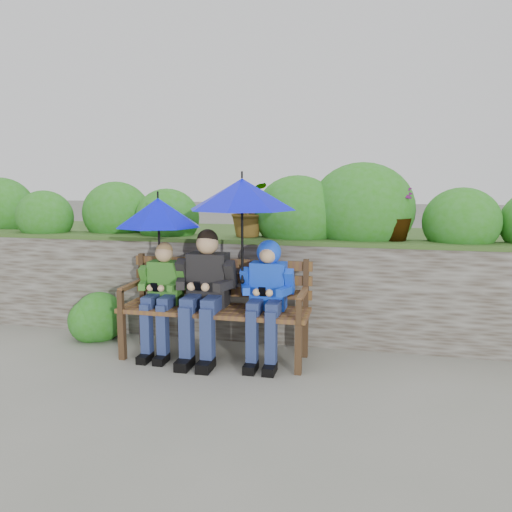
% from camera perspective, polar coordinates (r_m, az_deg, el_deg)
% --- Properties ---
extents(ground, '(60.00, 60.00, 0.00)m').
position_cam_1_polar(ground, '(4.51, -0.29, -12.20)').
color(ground, slate).
rests_on(ground, ground).
extents(garden_backdrop, '(8.00, 2.88, 1.82)m').
position_cam_1_polar(garden_backdrop, '(5.88, 3.32, -1.07)').
color(garden_backdrop, '#433A30').
rests_on(garden_backdrop, ground).
extents(park_bench, '(1.71, 0.50, 0.90)m').
position_cam_1_polar(park_bench, '(4.59, -4.56, -5.15)').
color(park_bench, '#3B2817').
rests_on(park_bench, ground).
extents(boy_left, '(0.44, 0.51, 1.04)m').
position_cam_1_polar(boy_left, '(4.67, -10.70, -4.00)').
color(boy_left, '#34711C').
rests_on(boy_left, ground).
extents(boy_middle, '(0.54, 0.62, 1.17)m').
position_cam_1_polar(boy_middle, '(4.50, -5.86, -3.68)').
color(boy_middle, black).
rests_on(boy_middle, ground).
extents(boy_right, '(0.47, 0.57, 1.09)m').
position_cam_1_polar(boy_right, '(4.38, 1.22, -3.94)').
color(boy_right, blue).
rests_on(boy_right, ground).
extents(umbrella_left, '(0.79, 0.79, 0.82)m').
position_cam_1_polar(umbrella_left, '(4.63, -11.11, 4.91)').
color(umbrella_left, '#0006D9').
rests_on(umbrella_left, ground).
extents(umbrella_right, '(0.94, 0.94, 0.98)m').
position_cam_1_polar(umbrella_right, '(4.30, -1.61, 7.08)').
color(umbrella_right, '#0006D9').
rests_on(umbrella_right, ground).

